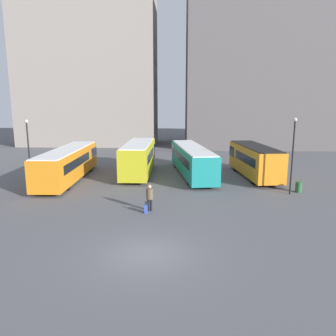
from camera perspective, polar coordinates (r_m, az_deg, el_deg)
ground_plane at (r=16.11m, az=-3.83°, el=-14.73°), size 160.00×160.00×0.00m
building_block_left at (r=59.72m, az=-13.55°, el=16.00°), size 22.61×10.89×24.72m
building_block_right at (r=60.16m, az=19.23°, el=16.04°), size 31.83×16.70×25.51m
bus_0 at (r=31.93m, az=-16.96°, el=0.89°), size 2.85×12.46×2.91m
bus_1 at (r=33.03m, az=-5.11°, el=1.90°), size 2.61×10.00×3.19m
bus_2 at (r=32.65m, az=4.17°, el=1.50°), size 4.32×12.68×2.84m
bus_3 at (r=32.82m, az=14.79°, el=1.37°), size 3.47×9.65×3.05m
traveler at (r=21.76m, az=-3.22°, el=-4.78°), size 0.50×0.50×1.78m
suitcase at (r=21.55m, az=-3.86°, el=-7.07°), size 0.25×0.36×0.83m
lamp_post_0 at (r=26.99m, az=20.93°, el=2.91°), size 0.28×0.28×5.97m
lamp_post_1 at (r=29.88m, az=-23.12°, el=3.23°), size 0.28×0.28×5.73m
trash_bin at (r=28.37m, az=21.79°, el=-3.11°), size 0.52×0.52×0.85m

